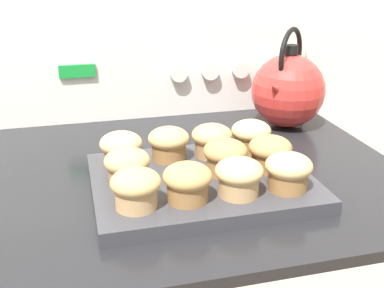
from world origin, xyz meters
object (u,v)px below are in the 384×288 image
muffin_r0_c2 (239,176)px  muffin_r1_c3 (270,152)px  muffin_r0_c0 (136,188)px  muffin_r0_c1 (187,182)px  muffin_r2_c2 (212,139)px  muffin_r2_c3 (251,135)px  muffin_pan (201,182)px  muffin_r2_c1 (169,143)px  tea_kettle (288,90)px  muffin_r0_c3 (288,171)px  muffin_r1_c0 (127,166)px  muffin_r2_c0 (121,148)px  muffin_r1_c2 (225,156)px

muffin_r0_c2 → muffin_r1_c3: (0.08, 0.08, 0.00)m
muffin_r0_c0 → muffin_r0_c2: 0.16m
muffin_r0_c1 → muffin_r1_c3: size_ratio=1.00×
muffin_r2_c2 → muffin_r2_c3: size_ratio=1.00×
muffin_pan → muffin_r0_c1: muffin_r0_c1 is taller
muffin_r0_c0 → muffin_r2_c1: size_ratio=1.00×
muffin_r0_c1 → tea_kettle: bearing=46.6°
muffin_r0_c3 → muffin_r2_c3: 0.16m
muffin_pan → muffin_r0_c3: 0.15m
muffin_r2_c1 → muffin_pan: bearing=-65.5°
muffin_r0_c0 → muffin_r2_c3: (0.24, 0.16, 0.00)m
muffin_r0_c1 → muffin_pan: bearing=60.9°
muffin_pan → muffin_r1_c3: (0.12, -0.00, 0.04)m
muffin_r1_c0 → muffin_r2_c0: (-0.00, 0.08, 0.00)m
muffin_r0_c2 → tea_kettle: (0.23, 0.33, 0.03)m
muffin_r1_c0 → tea_kettle: 0.46m
muffin_r1_c0 → muffin_r1_c2: bearing=0.0°
muffin_r1_c2 → muffin_r2_c1: 0.11m
muffin_pan → muffin_r1_c3: muffin_r1_c3 is taller
muffin_r2_c1 → muffin_r2_c0: bearing=-177.8°
muffin_r2_c3 → tea_kettle: bearing=48.4°
muffin_r2_c2 → muffin_r0_c2: bearing=-91.5°
muffin_r1_c2 → muffin_r1_c3: bearing=-2.7°
muffin_r0_c2 → muffin_r2_c2: size_ratio=1.00×
muffin_r0_c1 → muffin_r1_c2: same height
muffin_r1_c2 → muffin_r0_c3: bearing=-46.3°
muffin_pan → muffin_r2_c3: muffin_r2_c3 is taller
muffin_r0_c1 → muffin_r0_c3: (0.16, -0.00, 0.00)m
muffin_r0_c1 → muffin_r2_c2: bearing=61.7°
muffin_r1_c2 → muffin_r2_c0: (-0.16, 0.08, 0.00)m
muffin_r0_c2 → muffin_r2_c1: same height
muffin_r1_c2 → muffin_r1_c3: size_ratio=1.00×
muffin_r0_c1 → muffin_r0_c3: same height
muffin_r1_c3 → tea_kettle: tea_kettle is taller
muffin_r0_c0 → tea_kettle: 0.51m
muffin_pan → muffin_r0_c3: size_ratio=4.89×
muffin_r0_c3 → muffin_r1_c0: size_ratio=1.00×
muffin_r1_c3 → muffin_r0_c3: bearing=-91.3°
muffin_r0_c3 → muffin_r2_c2: 0.18m
muffin_r1_c0 → muffin_pan: bearing=-0.4°
muffin_r1_c3 → muffin_r2_c1: size_ratio=1.00×
muffin_r1_c0 → muffin_r1_c2: 0.16m
muffin_r0_c0 → muffin_r0_c1: (0.08, 0.00, 0.00)m
muffin_r2_c3 → muffin_r0_c3: bearing=-90.0°
muffin_pan → muffin_r1_c2: size_ratio=4.89×
muffin_r1_c3 → muffin_r2_c3: (-0.00, 0.08, 0.00)m
muffin_r2_c0 → tea_kettle: tea_kettle is taller
muffin_pan → muffin_r0_c1: 0.10m
muffin_r1_c0 → muffin_r2_c2: size_ratio=1.00×
muffin_r0_c0 → muffin_r2_c1: same height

